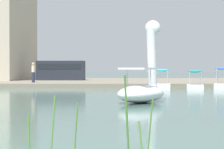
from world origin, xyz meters
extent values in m
cube|color=slate|center=(0.00, 39.11, 0.18)|extent=(122.54, 22.34, 0.36)
ellipsoid|color=white|center=(3.83, 13.60, 0.38)|extent=(2.97, 3.50, 0.75)
cylinder|color=white|center=(4.35, 14.46, 1.94)|extent=(0.66, 0.73, 2.69)
sphere|color=white|center=(4.40, 14.55, 3.27)|extent=(0.96, 0.96, 0.70)
cone|color=yellow|center=(4.55, 14.79, 3.27)|extent=(0.60, 0.64, 0.38)
cube|color=white|center=(3.70, 13.39, 1.46)|extent=(1.76, 1.80, 0.08)
cylinder|color=silver|center=(4.18, 13.10, 1.11)|extent=(0.04, 0.04, 0.70)
cylinder|color=silver|center=(3.22, 13.68, 1.11)|extent=(0.04, 0.04, 0.70)
cube|color=white|center=(6.13, 26.30, 0.22)|extent=(1.43, 2.26, 0.43)
ellipsoid|color=#2DB7D1|center=(6.13, 26.30, 1.37)|extent=(1.16, 1.50, 0.20)
cylinder|color=#B7B7BF|center=(5.81, 26.90, 0.90)|extent=(0.04, 0.04, 0.93)
cylinder|color=#B7B7BF|center=(6.59, 26.79, 0.90)|extent=(0.04, 0.04, 0.93)
cylinder|color=#B7B7BF|center=(5.66, 25.80, 0.90)|extent=(0.04, 0.04, 0.93)
cylinder|color=#B7B7BF|center=(6.45, 25.70, 0.90)|extent=(0.04, 0.04, 0.93)
cube|color=white|center=(8.48, 26.36, 0.18)|extent=(1.47, 2.21, 0.35)
ellipsoid|color=teal|center=(8.48, 26.36, 1.29)|extent=(1.16, 1.19, 0.20)
cylinder|color=#B7B7BF|center=(8.15, 26.84, 0.82)|extent=(0.04, 0.04, 0.94)
cylinder|color=#B7B7BF|center=(8.94, 26.71, 0.82)|extent=(0.04, 0.04, 0.94)
cylinder|color=#B7B7BF|center=(8.01, 26.01, 0.82)|extent=(0.04, 0.04, 0.94)
cylinder|color=#B7B7BF|center=(8.81, 25.88, 0.82)|extent=(0.04, 0.04, 0.94)
cube|color=white|center=(10.60, 26.56, 0.21)|extent=(1.91, 2.54, 0.42)
ellipsoid|color=blue|center=(10.60, 26.56, 1.50)|extent=(1.52, 1.43, 0.20)
cylinder|color=#B7B7BF|center=(10.25, 27.13, 0.96)|extent=(0.04, 0.04, 1.08)
cylinder|color=#B7B7BF|center=(9.99, 26.27, 0.96)|extent=(0.04, 0.04, 1.08)
cube|color=#23283D|center=(-3.85, 31.13, 0.78)|extent=(0.26, 0.25, 0.84)
cube|color=beige|center=(-3.85, 31.13, 1.48)|extent=(0.28, 0.27, 0.55)
sphere|color=tan|center=(-3.85, 31.13, 1.87)|extent=(0.24, 0.24, 0.24)
cube|color=#1E232D|center=(-2.52, 39.38, 1.32)|extent=(4.78, 2.16, 1.92)
cube|color=black|center=(-2.52, 39.38, 1.71)|extent=(4.41, 2.17, 0.54)
cylinder|color=#4C7F33|center=(3.04, 0.03, 0.52)|extent=(0.11, 0.04, 1.03)
cylinder|color=#4C7F33|center=(2.76, -0.16, 0.68)|extent=(0.10, 0.18, 1.35)
cylinder|color=#4C7F33|center=(1.91, -0.90, 0.57)|extent=(0.08, 0.18, 1.13)
cylinder|color=#4C7F33|center=(1.49, 0.11, 0.42)|extent=(0.06, 0.08, 0.83)
cylinder|color=#4C7F33|center=(2.11, -0.23, 0.50)|extent=(0.09, 0.02, 1.01)
camera|label=1|loc=(2.57, -5.78, 1.42)|focal=72.66mm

